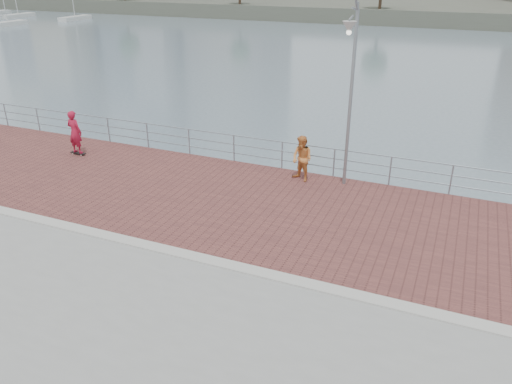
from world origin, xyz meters
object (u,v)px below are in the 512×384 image
at_px(guardrail, 308,156).
at_px(skateboarder, 75,132).
at_px(bystander, 302,159).
at_px(street_lamp, 350,67).

height_order(guardrail, skateboarder, skateboarder).
distance_m(skateboarder, bystander, 9.50).
height_order(street_lamp, bystander, street_lamp).
distance_m(guardrail, bystander, 0.84).
relative_size(guardrail, street_lamp, 6.47).
distance_m(street_lamp, bystander, 3.75).
bearing_deg(street_lamp, skateboarder, -175.06).
relative_size(guardrail, skateboarder, 21.86).
bearing_deg(guardrail, street_lamp, -31.11).
bearing_deg(bystander, street_lamp, 19.83).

